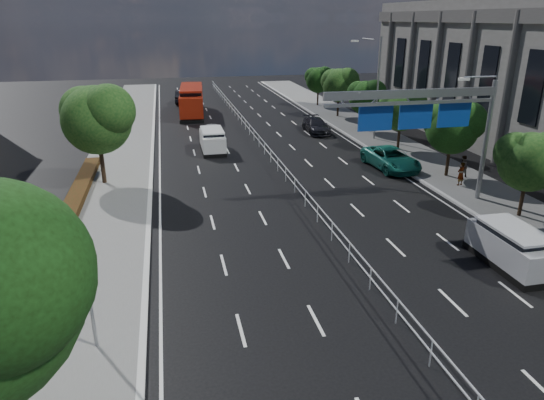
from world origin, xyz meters
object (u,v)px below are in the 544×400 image
object	(u,v)px
silver_minivan	(512,247)
pedestrian_b	(463,166)
overhead_gantry	(429,111)
parked_car_teal	(391,158)
near_car_silver	(212,130)
white_minivan	(212,141)
parked_car_dark	(316,126)
red_bus	(192,100)
toilet_sign	(70,273)
near_car_dark	(183,96)
pedestrian_a	(461,174)

from	to	relation	value
silver_minivan	pedestrian_b	size ratio (longest dim) A/B	2.87
overhead_gantry	parked_car_teal	xyz separation A→B (m)	(1.56, 7.24, -4.83)
near_car_silver	pedestrian_b	world-z (taller)	pedestrian_b
parked_car_teal	white_minivan	bearing A→B (deg)	143.92
overhead_gantry	parked_car_dark	world-z (taller)	overhead_gantry
near_car_silver	parked_car_dark	bearing A→B (deg)	-175.46
overhead_gantry	red_bus	distance (m)	34.28
white_minivan	parked_car_dark	world-z (taller)	white_minivan
toilet_sign	red_bus	size ratio (longest dim) A/B	0.40
overhead_gantry	red_bus	bearing A→B (deg)	109.52
silver_minivan	parked_car_teal	bearing A→B (deg)	85.26
overhead_gantry	toilet_sign	bearing A→B (deg)	-150.40
parked_car_dark	white_minivan	bearing A→B (deg)	-152.87
toilet_sign	near_car_silver	bearing A→B (deg)	76.27
near_car_silver	parked_car_teal	size ratio (longest dim) A/B	0.71
red_bus	near_car_silver	size ratio (longest dim) A/B	2.74
toilet_sign	overhead_gantry	world-z (taller)	overhead_gantry
parked_car_teal	pedestrian_b	distance (m)	5.02
red_bus	near_car_dark	distance (m)	8.64
white_minivan	silver_minivan	xyz separation A→B (m)	(11.00, -22.86, -0.02)
red_bus	silver_minivan	size ratio (longest dim) A/B	2.46
parked_car_dark	toilet_sign	bearing A→B (deg)	-118.19
toilet_sign	overhead_gantry	distance (m)	20.52
toilet_sign	pedestrian_a	size ratio (longest dim) A/B	2.79
near_car_silver	parked_car_dark	world-z (taller)	parked_car_dark
red_bus	silver_minivan	xyz separation A→B (m)	(11.60, -39.95, -0.77)
toilet_sign	near_car_dark	world-z (taller)	toilet_sign
white_minivan	parked_car_dark	xyz separation A→B (m)	(10.54, 4.94, -0.23)
toilet_sign	pedestrian_b	world-z (taller)	toilet_sign
toilet_sign	red_bus	world-z (taller)	toilet_sign
near_car_dark	parked_car_teal	size ratio (longest dim) A/B	0.92
parked_car_dark	pedestrian_b	world-z (taller)	pedestrian_b
toilet_sign	overhead_gantry	size ratio (longest dim) A/B	0.42
white_minivan	parked_car_teal	distance (m)	14.58
toilet_sign	near_car_silver	xyz separation A→B (m)	(7.37, 30.17, -2.27)
parked_car_teal	toilet_sign	bearing A→B (deg)	-141.98
silver_minivan	pedestrian_a	size ratio (longest dim) A/B	2.84
toilet_sign	white_minivan	distance (m)	26.07
near_car_silver	pedestrian_a	bearing A→B (deg)	134.76
red_bus	parked_car_dark	world-z (taller)	red_bus
near_car_dark	parked_car_dark	distance (m)	23.84
toilet_sign	near_car_silver	size ratio (longest dim) A/B	1.09
pedestrian_a	near_car_silver	bearing A→B (deg)	-71.65
white_minivan	near_car_silver	xyz separation A→B (m)	(0.46, 5.12, -0.24)
near_car_dark	parked_car_dark	bearing A→B (deg)	125.63
parked_car_dark	pedestrian_b	xyz separation A→B (m)	(5.52, -16.08, 0.22)
overhead_gantry	silver_minivan	bearing A→B (deg)	-88.39
toilet_sign	pedestrian_a	xyz separation A→B (m)	(21.87, 12.41, -2.03)
near_car_silver	silver_minivan	size ratio (longest dim) A/B	0.90
silver_minivan	parked_car_teal	xyz separation A→B (m)	(1.34, 15.10, -0.13)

